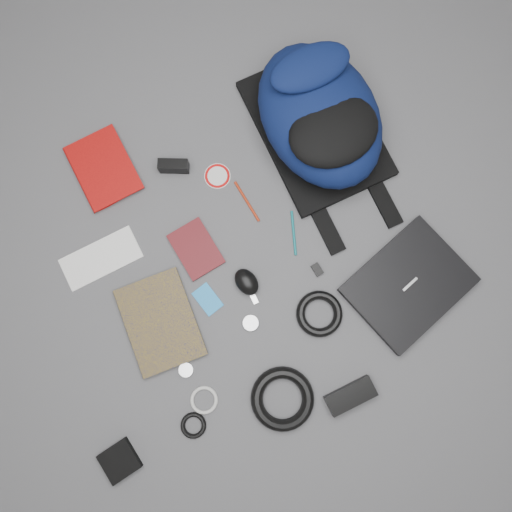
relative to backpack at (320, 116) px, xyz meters
name	(u,v)px	position (x,y,z in m)	size (l,w,h in m)	color
ground	(256,257)	(-0.34, -0.31, -0.11)	(4.00, 4.00, 0.00)	#4F4F51
backpack	(320,116)	(0.00, 0.00, 0.00)	(0.37, 0.54, 0.22)	#071033
laptop	(408,285)	(0.05, -0.57, -0.09)	(0.34, 0.27, 0.03)	black
textbook_red	(78,181)	(-0.76, 0.13, -0.10)	(0.18, 0.24, 0.03)	#940809
comic_book	(128,335)	(-0.79, -0.38, -0.10)	(0.21, 0.28, 0.02)	#A1860B
envelope	(101,258)	(-0.79, -0.12, -0.11)	(0.24, 0.11, 0.00)	white
dvd_case	(196,249)	(-0.50, -0.21, -0.11)	(0.12, 0.17, 0.01)	#470D10
compact_camera	(174,166)	(-0.47, 0.06, -0.09)	(0.09, 0.03, 0.05)	black
sticker_disc	(217,176)	(-0.35, -0.02, -0.11)	(0.08, 0.08, 0.00)	silver
pen_teal	(294,233)	(-0.20, -0.28, -0.11)	(0.01, 0.01, 0.14)	#0B656B
pen_red	(247,201)	(-0.30, -0.13, -0.11)	(0.01, 0.01, 0.15)	#A1260C
id_badge	(208,299)	(-0.53, -0.37, -0.11)	(0.06, 0.09, 0.00)	#1B81CF
usb_black	(211,258)	(-0.47, -0.26, -0.11)	(0.02, 0.05, 0.01)	black
usb_silver	(254,298)	(-0.40, -0.42, -0.11)	(0.02, 0.04, 0.01)	silver
key_fob	(317,270)	(-0.18, -0.42, -0.11)	(0.02, 0.04, 0.01)	black
mouse	(247,282)	(-0.40, -0.37, -0.09)	(0.06, 0.09, 0.05)	black
headphone_left	(186,370)	(-0.67, -0.54, -0.11)	(0.04, 0.04, 0.01)	silver
headphone_right	(251,323)	(-0.43, -0.49, -0.11)	(0.05, 0.05, 0.01)	#A7A7A9
cable_coil	(319,314)	(-0.23, -0.54, -0.10)	(0.14, 0.14, 0.03)	black
power_brick	(350,396)	(-0.25, -0.80, -0.09)	(0.15, 0.06, 0.04)	black
power_cord_coil	(282,399)	(-0.43, -0.73, -0.09)	(0.19, 0.19, 0.04)	black
pouch	(120,461)	(-0.94, -0.71, -0.10)	(0.10, 0.10, 0.03)	black
earbud_coil	(193,425)	(-0.71, -0.70, -0.10)	(0.08, 0.08, 0.01)	black
white_cable_coil	(204,400)	(-0.65, -0.64, -0.11)	(0.08, 0.08, 0.01)	beige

